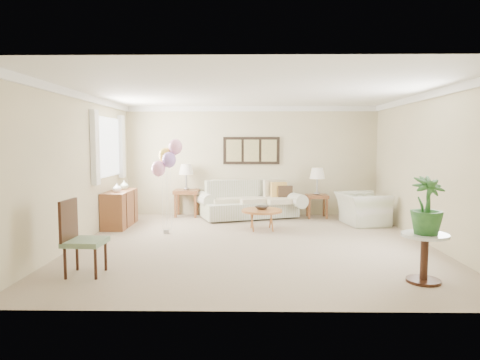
{
  "coord_description": "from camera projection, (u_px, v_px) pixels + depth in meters",
  "views": [
    {
      "loc": [
        -0.12,
        -7.28,
        1.74
      ],
      "look_at": [
        -0.24,
        0.6,
        1.05
      ],
      "focal_mm": 32.0,
      "sensor_mm": 36.0,
      "label": 1
    }
  ],
  "objects": [
    {
      "name": "vase_white",
      "position": [
        117.0,
        188.0,
        8.64
      ],
      "size": [
        0.19,
        0.19,
        0.18
      ],
      "primitive_type": "imported",
      "rotation": [
        0.0,
        0.0,
        0.06
      ],
      "color": "white",
      "rests_on": "credenza"
    },
    {
      "name": "credenza",
      "position": [
        120.0,
        209.0,
        8.9
      ],
      "size": [
        0.46,
        1.2,
        0.74
      ],
      "color": "brown",
      "rests_on": "ground"
    },
    {
      "name": "accent_chair",
      "position": [
        80.0,
        236.0,
        5.6
      ],
      "size": [
        0.51,
        0.51,
        1.0
      ],
      "color": "gray",
      "rests_on": "ground"
    },
    {
      "name": "decor_bowl",
      "position": [
        262.0,
        208.0,
        8.54
      ],
      "size": [
        0.35,
        0.35,
        0.07
      ],
      "primitive_type": "imported",
      "rotation": [
        0.0,
        0.0,
        -0.42
      ],
      "color": "#2C2621",
      "rests_on": "coffee_table"
    },
    {
      "name": "lamp_left",
      "position": [
        186.0,
        170.0,
        10.04
      ],
      "size": [
        0.35,
        0.35,
        0.61
      ],
      "color": "gray",
      "rests_on": "end_table_left"
    },
    {
      "name": "lamp_right",
      "position": [
        317.0,
        174.0,
        9.85
      ],
      "size": [
        0.35,
        0.35,
        0.62
      ],
      "color": "gray",
      "rests_on": "end_table_right"
    },
    {
      "name": "end_table_right",
      "position": [
        317.0,
        198.0,
        9.9
      ],
      "size": [
        0.49,
        0.45,
        0.54
      ],
      "color": "brown",
      "rests_on": "ground"
    },
    {
      "name": "coffee_table",
      "position": [
        262.0,
        211.0,
        8.51
      ],
      "size": [
        0.81,
        0.81,
        0.41
      ],
      "color": "#A86633",
      "rests_on": "ground"
    },
    {
      "name": "sofa",
      "position": [
        250.0,
        203.0,
        9.91
      ],
      "size": [
        2.62,
        1.54,
        0.87
      ],
      "color": "beige",
      "rests_on": "ground"
    },
    {
      "name": "ground_plane",
      "position": [
        253.0,
        243.0,
        7.4
      ],
      "size": [
        6.0,
        6.0,
        0.0
      ],
      "primitive_type": "plane",
      "color": "tan"
    },
    {
      "name": "end_table_left",
      "position": [
        186.0,
        194.0,
        10.09
      ],
      "size": [
        0.58,
        0.52,
        0.63
      ],
      "color": "brown",
      "rests_on": "ground"
    },
    {
      "name": "wall_art_triptych",
      "position": [
        251.0,
        151.0,
        10.22
      ],
      "size": [
        1.35,
        0.06,
        0.65
      ],
      "color": "black",
      "rests_on": "ground"
    },
    {
      "name": "vase_sage",
      "position": [
        124.0,
        185.0,
        9.15
      ],
      "size": [
        0.21,
        0.21,
        0.19
      ],
      "primitive_type": "imported",
      "rotation": [
        0.0,
        0.0,
        0.18
      ],
      "color": "#B3C5A9",
      "rests_on": "credenza"
    },
    {
      "name": "room_shell",
      "position": [
        247.0,
        149.0,
        7.35
      ],
      "size": [
        6.04,
        6.04,
        2.6
      ],
      "color": "beige",
      "rests_on": "ground"
    },
    {
      "name": "armchair",
      "position": [
        362.0,
        209.0,
        9.11
      ],
      "size": [
        1.05,
        1.16,
        0.67
      ],
      "primitive_type": "imported",
      "rotation": [
        0.0,
        0.0,
        1.73
      ],
      "color": "beige",
      "rests_on": "ground"
    },
    {
      "name": "side_table",
      "position": [
        425.0,
        246.0,
        5.3
      ],
      "size": [
        0.57,
        0.57,
        0.62
      ],
      "color": "silver",
      "rests_on": "ground"
    },
    {
      "name": "balloon_cluster",
      "position": [
        167.0,
        158.0,
        8.12
      ],
      "size": [
        0.57,
        0.43,
        1.81
      ],
      "color": "gray",
      "rests_on": "ground"
    },
    {
      "name": "potted_plant",
      "position": [
        427.0,
        205.0,
        5.23
      ],
      "size": [
        0.47,
        0.47,
        0.71
      ],
      "primitive_type": "imported",
      "rotation": [
        0.0,
        0.0,
        0.21
      ],
      "color": "#204E23",
      "rests_on": "side_table"
    }
  ]
}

